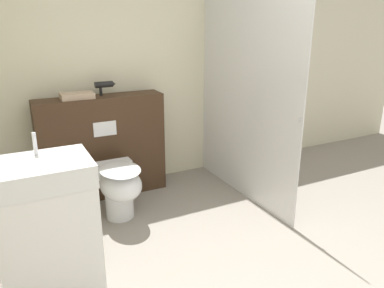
# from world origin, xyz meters

# --- Properties ---
(wall_back) EXTENTS (8.00, 0.06, 2.50)m
(wall_back) POSITION_xyz_m (0.00, 2.38, 1.25)
(wall_back) COLOR beige
(wall_back) RESTS_ON ground_plane
(partition_panel) EXTENTS (1.24, 0.29, 1.03)m
(partition_panel) POSITION_xyz_m (-0.53, 2.16, 0.52)
(partition_panel) COLOR #3D2819
(partition_panel) RESTS_ON ground_plane
(shower_glass) EXTENTS (0.04, 1.63, 2.02)m
(shower_glass) POSITION_xyz_m (0.74, 1.53, 1.01)
(shower_glass) COLOR silver
(shower_glass) RESTS_ON ground_plane
(toilet) EXTENTS (0.37, 0.59, 0.51)m
(toilet) POSITION_xyz_m (-0.54, 1.58, 0.31)
(toilet) COLOR white
(toilet) RESTS_ON ground_plane
(sink_vanity) EXTENTS (0.57, 0.44, 1.11)m
(sink_vanity) POSITION_xyz_m (-1.23, 0.73, 0.49)
(sink_vanity) COLOR white
(sink_vanity) RESTS_ON ground_plane
(hair_drier) EXTENTS (0.20, 0.06, 0.14)m
(hair_drier) POSITION_xyz_m (-0.46, 2.19, 1.13)
(hair_drier) COLOR black
(hair_drier) RESTS_ON partition_panel
(folded_towel) EXTENTS (0.30, 0.18, 0.06)m
(folded_towel) POSITION_xyz_m (-0.74, 2.14, 1.06)
(folded_towel) COLOR tan
(folded_towel) RESTS_ON partition_panel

